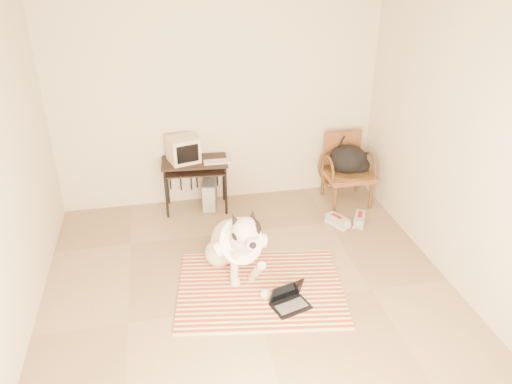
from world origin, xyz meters
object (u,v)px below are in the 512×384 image
object	(u,v)px
crt_monitor	(183,149)
dog	(237,244)
laptop	(289,300)
computer_desk	(195,168)
backpack	(350,160)
rattan_chair	(346,169)
pc_tower	(210,194)

from	to	relation	value
crt_monitor	dog	bearing A→B (deg)	-74.58
laptop	computer_desk	xyz separation A→B (m)	(-0.66, 2.06, 0.49)
computer_desk	backpack	size ratio (longest dim) A/B	1.58
laptop	crt_monitor	distance (m)	2.36
laptop	rattan_chair	bearing A→B (deg)	56.74
computer_desk	crt_monitor	size ratio (longest dim) A/B	1.99
dog	laptop	bearing A→B (deg)	-59.11
rattan_chair	backpack	size ratio (longest dim) A/B	1.68
computer_desk	rattan_chair	distance (m)	1.94
dog	laptop	world-z (taller)	dog
laptop	computer_desk	bearing A→B (deg)	107.77
dog	pc_tower	xyz separation A→B (m)	(-0.11, 1.45, -0.16)
dog	crt_monitor	xyz separation A→B (m)	(-0.40, 1.45, 0.47)
computer_desk	crt_monitor	world-z (taller)	crt_monitor
backpack	laptop	bearing A→B (deg)	-124.17
crt_monitor	rattan_chair	bearing A→B (deg)	-4.64
crt_monitor	computer_desk	bearing A→B (deg)	-15.27
computer_desk	pc_tower	world-z (taller)	computer_desk
rattan_chair	backpack	bearing A→B (deg)	-55.34
backpack	dog	bearing A→B (deg)	-143.15
dog	backpack	distance (m)	2.10
dog	crt_monitor	bearing A→B (deg)	105.42
crt_monitor	laptop	bearing A→B (deg)	-69.46
computer_desk	laptop	bearing A→B (deg)	-72.23
dog	laptop	xyz separation A→B (m)	(0.39, -0.64, -0.27)
computer_desk	backpack	bearing A→B (deg)	-4.84
dog	pc_tower	bearing A→B (deg)	94.16
computer_desk	crt_monitor	xyz separation A→B (m)	(-0.12, 0.03, 0.25)
backpack	crt_monitor	bearing A→B (deg)	174.52
rattan_chair	backpack	xyz separation A→B (m)	(0.02, -0.03, 0.13)
computer_desk	pc_tower	size ratio (longest dim) A/B	1.99
pc_tower	backpack	distance (m)	1.83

